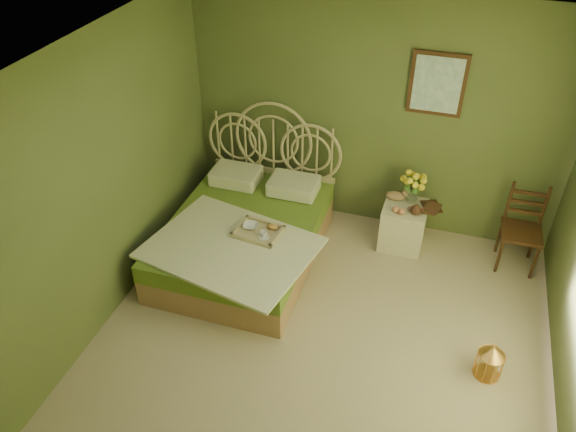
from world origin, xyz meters
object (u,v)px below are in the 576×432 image
(bed, at_px, (246,233))
(nightstand, at_px, (405,218))
(chair, at_px, (523,222))
(birdcage, at_px, (490,361))

(bed, relative_size, nightstand, 2.35)
(nightstand, relative_size, chair, 1.03)
(chair, bearing_deg, bed, -164.93)
(bed, relative_size, birdcage, 6.51)
(bed, xyz_separation_m, birdcage, (2.53, -0.86, -0.14))
(bed, xyz_separation_m, chair, (2.75, 0.78, 0.20))
(bed, distance_m, birdcage, 2.67)
(nightstand, distance_m, birdcage, 1.85)
(chair, bearing_deg, nightstand, -177.33)
(birdcage, bearing_deg, bed, 161.27)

